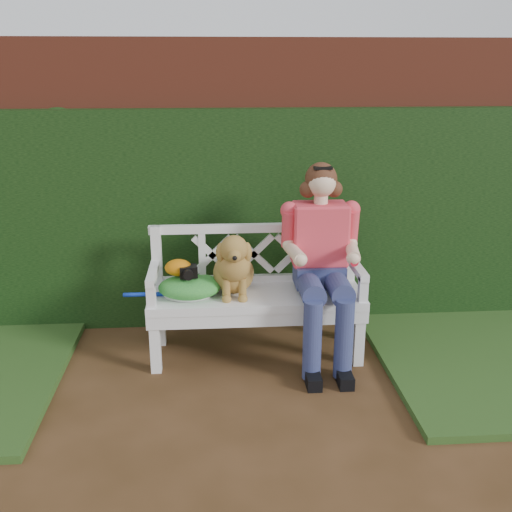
{
  "coord_description": "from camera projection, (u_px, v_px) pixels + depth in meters",
  "views": [
    {
      "loc": [
        -0.06,
        -2.85,
        2.03
      ],
      "look_at": [
        0.23,
        1.06,
        0.75
      ],
      "focal_mm": 42.0,
      "sensor_mm": 36.0,
      "label": 1
    }
  ],
  "objects": [
    {
      "name": "dog",
      "position": [
        234.0,
        262.0,
        4.12
      ],
      "size": [
        0.42,
        0.49,
        0.46
      ],
      "primitive_type": null,
      "rotation": [
        0.0,
        0.0,
        0.3
      ],
      "color": "#B3763A",
      "rests_on": "garden_bench"
    },
    {
      "name": "camera_item",
      "position": [
        188.0,
        271.0,
        4.07
      ],
      "size": [
        0.13,
        0.11,
        0.08
      ],
      "primitive_type": "cube",
      "rotation": [
        0.0,
        0.0,
        0.14
      ],
      "color": "black",
      "rests_on": "green_bag"
    },
    {
      "name": "tennis_racket",
      "position": [
        184.0,
        293.0,
        4.15
      ],
      "size": [
        0.68,
        0.36,
        0.03
      ],
      "primitive_type": null,
      "rotation": [
        0.0,
        0.0,
        -0.15
      ],
      "color": "silver",
      "rests_on": "garden_bench"
    },
    {
      "name": "garden_bench",
      "position": [
        256.0,
        324.0,
        4.29
      ],
      "size": [
        1.64,
        0.79,
        0.48
      ],
      "primitive_type": null,
      "rotation": [
        0.0,
        0.0,
        0.13
      ],
      "color": "white",
      "rests_on": "ground"
    },
    {
      "name": "baseball_glove",
      "position": [
        178.0,
        268.0,
        4.09
      ],
      "size": [
        0.21,
        0.18,
        0.12
      ],
      "primitive_type": "ellipsoid",
      "rotation": [
        0.0,
        0.0,
        0.24
      ],
      "color": "#BF6909",
      "rests_on": "green_bag"
    },
    {
      "name": "ivy_hedge",
      "position": [
        221.0,
        220.0,
        4.67
      ],
      "size": [
        10.0,
        0.18,
        1.7
      ],
      "primitive_type": "cube",
      "color": "#223F16",
      "rests_on": "ground"
    },
    {
      "name": "brick_wall",
      "position": [
        220.0,
        183.0,
        4.8
      ],
      "size": [
        10.0,
        0.3,
        2.2
      ],
      "primitive_type": "cube",
      "color": "brown",
      "rests_on": "ground"
    },
    {
      "name": "ground",
      "position": [
        229.0,
        443.0,
        3.34
      ],
      "size": [
        60.0,
        60.0,
        0.0
      ],
      "primitive_type": "plane",
      "color": "#3B2612"
    },
    {
      "name": "green_bag",
      "position": [
        190.0,
        286.0,
        4.12
      ],
      "size": [
        0.53,
        0.47,
        0.15
      ],
      "primitive_type": null,
      "rotation": [
        0.0,
        0.0,
        -0.39
      ],
      "color": "#368A32",
      "rests_on": "garden_bench"
    },
    {
      "name": "seated_woman",
      "position": [
        320.0,
        265.0,
        4.16
      ],
      "size": [
        0.66,
        0.83,
        1.35
      ],
      "primitive_type": null,
      "rotation": [
        0.0,
        0.0,
        0.13
      ],
      "color": "#D53E62",
      "rests_on": "ground"
    }
  ]
}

